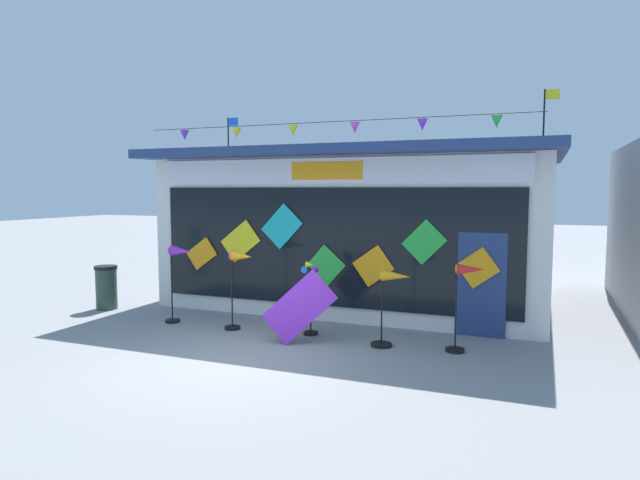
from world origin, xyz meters
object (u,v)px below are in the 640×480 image
Objects in this scene: trash_bin at (106,287)px; display_kite_on_ground at (300,307)px; wind_spinner_far_left at (179,264)px; wind_spinner_center_left at (310,291)px; wind_spinner_center_right at (391,295)px; wind_spinner_right at (466,292)px; kite_shop_building at (368,226)px; wind_spinner_left at (240,271)px.

display_kite_on_ground is (5.43, -1.00, 0.16)m from trash_bin.
wind_spinner_center_left is (2.91, 0.15, -0.39)m from wind_spinner_far_left.
wind_spinner_center_right is 1.28m from wind_spinner_right.
kite_shop_building is at bearing 55.72° from wind_spinner_far_left.
wind_spinner_right is (1.26, 0.15, 0.12)m from wind_spinner_center_right.
wind_spinner_left is 4.38m from wind_spinner_right.
wind_spinner_center_right is (4.58, -0.09, -0.31)m from wind_spinner_far_left.
display_kite_on_ground is (0.05, -0.63, -0.18)m from wind_spinner_center_left.
wind_spinner_center_left is 0.93× the size of wind_spinner_right.
kite_shop_building is at bearing 34.38° from trash_bin.
wind_spinner_left reaches higher than display_kite_on_ground.
wind_spinner_right is 1.22× the size of display_kite_on_ground.
wind_spinner_right is (2.93, -0.09, 0.20)m from wind_spinner_center_left.
kite_shop_building reaches higher than wind_spinner_right.
wind_spinner_center_left is (0.08, -4.00, -1.01)m from kite_shop_building.
kite_shop_building is 7.20× the size of display_kite_on_ground.
wind_spinner_right is at bearing -53.59° from kite_shop_building.
kite_shop_building reaches higher than display_kite_on_ground.
wind_spinner_left is at bearing 163.41° from display_kite_on_ground.
wind_spinner_far_left is at bearing -179.37° from wind_spinner_right.
display_kite_on_ground is at bearing -85.02° from wind_spinner_center_left.
wind_spinner_right is at bearing 1.21° from wind_spinner_left.
wind_spinner_right is (5.84, 0.06, -0.19)m from wind_spinner_far_left.
wind_spinner_center_right is 1.36× the size of trash_bin.
wind_spinner_far_left is 1.06× the size of wind_spinner_right.
wind_spinner_far_left is 2.63m from trash_bin.
wind_spinner_far_left is at bearing -177.01° from wind_spinner_center_left.
display_kite_on_ground is at bearing -9.11° from wind_spinner_far_left.
wind_spinner_right is (3.01, -4.08, -0.81)m from kite_shop_building.
wind_spinner_center_left is 0.66m from display_kite_on_ground.
wind_spinner_left is at bearing -8.02° from trash_bin.
kite_shop_building is 4.44m from wind_spinner_left.
wind_spinner_far_left is 1.29× the size of display_kite_on_ground.
display_kite_on_ground is (-2.88, -0.54, -0.38)m from wind_spinner_right.
wind_spinner_center_left is at bearing -88.83° from kite_shop_building.
trash_bin is at bearing 169.56° from display_kite_on_ground.
wind_spinner_left is 4.03m from trash_bin.
wind_spinner_far_left is (-2.83, -4.15, -0.62)m from kite_shop_building.
wind_spinner_center_right reaches higher than display_kite_on_ground.
wind_spinner_center_left is 1.13× the size of display_kite_on_ground.
kite_shop_building is 8.96× the size of trash_bin.
wind_spinner_center_right is (1.75, -4.24, -0.93)m from kite_shop_building.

